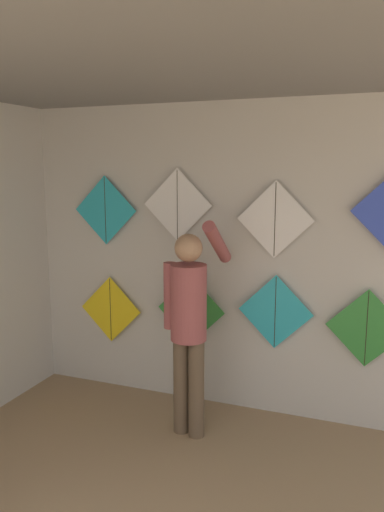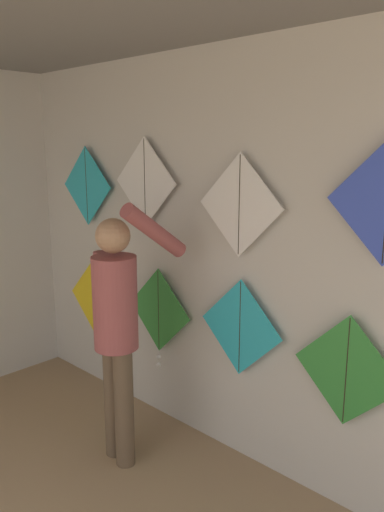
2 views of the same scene
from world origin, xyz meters
name	(u,v)px [view 2 (image 2 of 2)]	position (x,y,z in m)	size (l,w,h in m)	color
back_panel	(202,253)	(0.00, 4.01, 1.40)	(4.79, 0.06, 2.80)	beige
shopkeeper	(117,320)	(-0.17, 3.37, 1.03)	(0.46, 0.60, 1.82)	brown
kite_0	(93,298)	(-1.23, 3.92, 0.82)	(0.67, 0.01, 0.67)	yellow
kite_1	(159,313)	(-0.37, 3.92, 0.89)	(0.67, 0.04, 0.80)	#338C38
kite_2	(240,328)	(0.43, 3.92, 0.97)	(0.67, 0.01, 0.67)	#28B2C6
kite_3	(347,371)	(1.19, 3.92, 0.91)	(0.67, 0.01, 0.67)	#338C38
kite_4	(87,186)	(-1.25, 3.92, 1.82)	(0.67, 0.01, 0.67)	#28B2C6
kite_5	(145,182)	(-0.50, 3.92, 1.89)	(0.67, 0.01, 0.67)	white
kite_6	(240,205)	(0.40, 3.92, 1.79)	(0.67, 0.01, 0.67)	white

